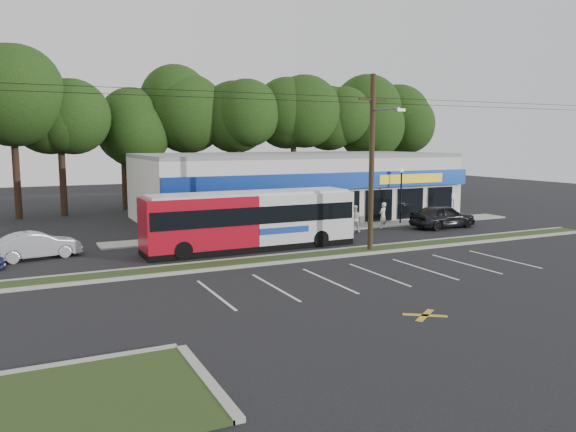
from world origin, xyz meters
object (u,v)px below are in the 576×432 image
Objects in this scene: car_silver at (37,245)px; pedestrian_a at (383,215)px; pedestrian_b at (354,219)px; sign_post at (454,201)px; utility_pole at (370,157)px; metrobus at (251,219)px; lamp_post at (401,189)px; car_dark at (443,216)px.

pedestrian_a reaches higher than car_silver.
car_silver is 2.33× the size of pedestrian_b.
sign_post is at bearing 161.14° from pedestrian_a.
utility_pole is 10.03m from pedestrian_a.
sign_post is at bearing 11.58° from metrobus.
utility_pole is 11.28× the size of car_silver.
car_silver is at bearing -177.03° from sign_post.
car_silver is at bearing 167.11° from metrobus.
metrobus is 6.64× the size of pedestrian_b.
lamp_post is 0.96× the size of car_silver.
car_dark is at bearing -58.90° from lamp_post.
utility_pole is 3.96× the size of metrobus.
metrobus is 15.76m from car_dark.
sign_post is 0.44× the size of car_dark.
sign_post is at bearing -98.28° from car_silver.
pedestrian_b is (-6.94, 1.05, 0.09)m from car_dark.
sign_post reaches higher than car_silver.
sign_post is (5.00, -0.23, -1.12)m from lamp_post.
metrobus is (-13.98, -4.30, -0.88)m from lamp_post.
pedestrian_a is at bearing 64.06° from car_dark.
utility_pole is at bearing 24.46° from pedestrian_a.
metrobus is 11.74m from car_silver.
utility_pole is 26.31× the size of pedestrian_b.
car_dark is 2.68× the size of pedestrian_a.
car_dark is at bearing 4.96° from metrobus.
lamp_post reaches higher than car_silver.
pedestrian_a is 0.99× the size of pedestrian_b.
metrobus is at bearing 148.41° from utility_pole.
car_dark is 7.02m from pedestrian_b.
pedestrian_a is (-2.35, -1.04, -1.73)m from lamp_post.
pedestrian_b reaches higher than pedestrian_a.
car_dark is 1.14× the size of car_silver.
utility_pole is at bearing -136.05° from lamp_post.
utility_pole is at bearing -120.66° from car_silver.
lamp_post is at bearing 43.95° from utility_pole.
metrobus is 2.50× the size of car_dark.
lamp_post is 14.65m from metrobus.
metrobus is 6.69× the size of pedestrian_a.
utility_pole is 11.98m from car_dark.
lamp_post is 5.79m from pedestrian_b.
lamp_post is at bearing 28.67° from car_dark.
car_dark reaches higher than car_silver.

